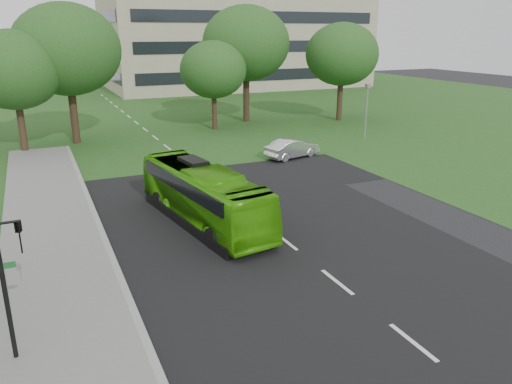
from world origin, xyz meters
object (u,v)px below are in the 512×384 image
(tree_park_c, at_px, (213,70))
(tree_park_b, at_px, (67,50))
(office_building, at_px, (235,5))
(camera_pole, at_px, (367,104))
(tree_park_a, at_px, (14,70))
(tree_park_d, at_px, (246,43))
(sedan, at_px, (292,148))
(bus, at_px, (203,195))
(traffic_light, at_px, (8,274))
(tree_park_e, at_px, (342,54))

(tree_park_c, bearing_deg, tree_park_b, -175.68)
(office_building, bearing_deg, camera_pole, -97.80)
(tree_park_a, xyz_separation_m, tree_park_c, (16.00, 2.73, -0.64))
(tree_park_d, distance_m, sedan, 16.91)
(tree_park_a, bearing_deg, bus, -68.30)
(office_building, height_order, tree_park_d, office_building)
(tree_park_b, height_order, traffic_light, tree_park_b)
(tree_park_e, bearing_deg, bus, -135.17)
(tree_park_e, height_order, camera_pole, tree_park_e)
(office_building, xyz_separation_m, sedan, (-14.66, -46.87, -11.82))
(tree_park_a, height_order, bus, tree_park_a)
(traffic_light, bearing_deg, tree_park_b, 106.09)
(tree_park_a, bearing_deg, tree_park_c, 9.68)
(office_building, xyz_separation_m, tree_park_a, (-32.04, -37.13, -6.52))
(bus, bearing_deg, tree_park_a, 103.11)
(office_building, xyz_separation_m, camera_pole, (-5.96, -43.51, -9.58))
(tree_park_a, xyz_separation_m, sedan, (17.39, -9.75, -5.29))
(tree_park_e, bearing_deg, camera_pole, -109.62)
(sedan, bearing_deg, traffic_light, 119.32)
(office_building, bearing_deg, tree_park_d, -110.29)
(tree_park_c, bearing_deg, camera_pole, -42.09)
(sedan, height_order, traffic_light, traffic_light)
(tree_park_a, bearing_deg, sedan, -29.27)
(sedan, distance_m, traffic_light, 24.79)
(office_building, relative_size, tree_park_b, 3.72)
(tree_park_c, height_order, camera_pole, tree_park_c)
(tree_park_b, bearing_deg, traffic_light, -98.12)
(bus, distance_m, camera_pole, 22.50)
(tree_park_e, distance_m, sedan, 17.78)
(bus, xyz_separation_m, traffic_light, (-7.90, -7.88, 1.29))
(tree_park_a, bearing_deg, tree_park_d, 15.02)
(tree_park_d, height_order, traffic_light, tree_park_d)
(tree_park_e, bearing_deg, tree_park_c, 177.94)
(office_building, height_order, sedan, office_building)
(tree_park_c, xyz_separation_m, camera_pole, (10.09, -9.11, -2.42))
(tree_park_a, xyz_separation_m, tree_park_e, (29.17, 2.26, 0.46))
(tree_park_e, distance_m, camera_pole, 9.83)
(tree_park_d, relative_size, tree_park_e, 1.17)
(tree_park_d, bearing_deg, tree_park_e, -19.91)
(tree_park_a, relative_size, tree_park_e, 0.93)
(tree_park_b, relative_size, bus, 1.12)
(office_building, relative_size, bus, 4.16)
(office_building, distance_m, bus, 62.36)
(bus, relative_size, camera_pole, 2.13)
(tree_park_b, xyz_separation_m, bus, (3.79, -20.97, -5.92))
(office_building, height_order, bus, office_building)
(office_building, relative_size, camera_pole, 8.87)
(office_building, relative_size, sedan, 9.65)
(tree_park_a, distance_m, tree_park_c, 16.24)
(tree_park_a, relative_size, tree_park_c, 1.12)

